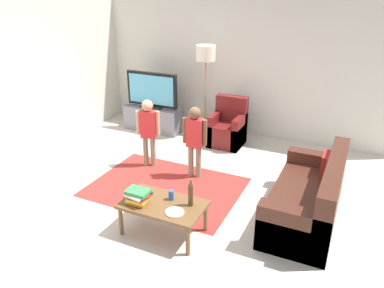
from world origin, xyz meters
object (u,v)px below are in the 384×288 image
Objects in this scene: tv at (152,90)px; armchair at (228,129)px; floor_lamp at (206,58)px; plate at (175,212)px; tv_remote at (146,193)px; bottle at (191,195)px; couch at (312,200)px; coffee_table at (163,207)px; book_stack at (138,196)px; child_near_tv at (148,127)px; child_center at (195,136)px; tv_stand at (154,119)px; soda_can at (171,195)px.

armchair is at bearing -0.64° from tv.
floor_lamp is 8.09× the size of plate.
armchair is 2.84m from tv_remote.
tv reaches higher than plate.
bottle is (0.56, -2.83, 0.27)m from armchair.
coffee_table is (-1.58, -1.05, 0.08)m from couch.
child_near_tv is at bearing 117.06° from book_stack.
child_center is at bearing 100.24° from coffee_table.
tv_stand reaches higher than coffee_table.
soda_can is at bearing 175.76° from bottle.
book_stack is 1.70× the size of tv_remote.
armchair is (1.65, -0.02, -0.55)m from tv.
tv is at bearing 105.26° from tv_remote.
soda_can reaches higher than tv_stand.
book_stack is at bearing -90.55° from armchair.
soda_can is 0.55× the size of plate.
child_center reaches higher than child_near_tv.
soda_can is (0.86, -3.01, -1.06)m from floor_lamp.
couch is 10.59× the size of tv_remote.
tv_stand is 10.00× the size of soda_can.
tv_remote is (-1.88, -0.95, 0.14)m from couch.
plate is (2.11, -3.09, 0.18)m from tv_stand.
couch is at bearing 13.06° from tv_remote.
book_stack is at bearing -179.89° from plate.
floor_lamp is 1.92m from child_center.
tv_stand is at bearing 178.63° from armchair.
tv is 1.73m from armchair.
couch is 2.21m from book_stack.
armchair is (-1.82, 1.88, 0.01)m from couch.
soda_can is at bearing -76.88° from child_center.
tv_stand is at bearing 124.20° from soda_can.
bottle is at bearing -66.99° from child_center.
bottle is 1.99× the size of tv_remote.
bottle is (2.21, -2.85, -0.28)m from tv.
bottle is (1.43, -1.42, -0.12)m from child_near_tv.
soda_can is at bearing 125.35° from plate.
tv_remote is at bearing -176.73° from soda_can.
floor_lamp is 3.43m from coffee_table.
coffee_table is (0.24, -2.93, 0.07)m from armchair.
child_center is 3.40× the size of bottle.
tv is 2.19m from child_center.
armchair is at bearing 58.57° from child_near_tv.
bottle is at bearing -69.61° from floor_lamp.
plate is (-1.36, -1.17, 0.14)m from couch.
floor_lamp is 5.25× the size of bottle.
child_near_tv is at bearing -100.76° from floor_lamp.
couch is at bearing -45.89° from armchair.
child_center is 1.42m from soda_can.
armchair reaches higher than couch.
coffee_table is at bearing 151.42° from plate.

